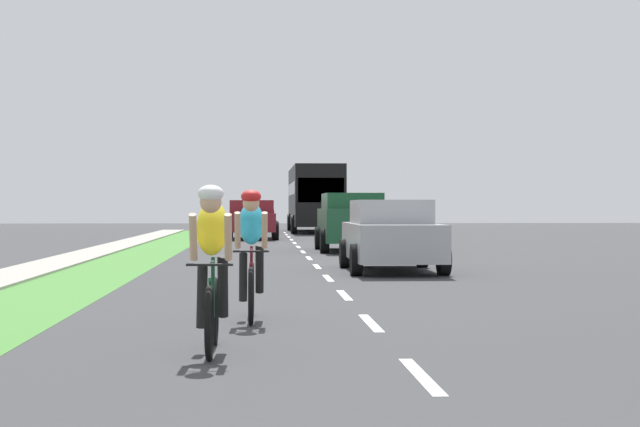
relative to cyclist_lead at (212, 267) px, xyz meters
The scene contains 10 objects.
ground_plane 13.42m from the cyclist_lead, 82.44° to the left, with size 120.00×120.00×0.00m, color #38383A.
grass_verge 13.61m from the cyclist_lead, 102.18° to the left, with size 1.86×70.00×0.01m, color #478438.
sidewalk_concrete 14.02m from the cyclist_lead, 108.45° to the left, with size 1.26×70.00×0.10m, color #9E998E.
lane_markings_center 17.39m from the cyclist_lead, 84.18° to the left, with size 0.12×54.07×0.01m.
cyclist_lead is the anchor object (origin of this frame).
cyclist_trailing 2.70m from the cyclist_lead, 82.60° to the left, with size 0.42×1.72×1.58m.
sedan_silver 12.26m from the cyclist_lead, 74.63° to the left, with size 1.98×4.30×1.52m.
suv_dark_green 21.89m from the cyclist_lead, 81.29° to the left, with size 2.15×4.70×1.79m.
pickup_maroon 33.28m from the cyclist_lead, 89.79° to the left, with size 2.22×5.10×1.64m.
bus_black 45.21m from the cyclist_lead, 85.65° to the left, with size 2.78×11.60×3.48m.
Camera 1 is at (-1.31, -2.80, 1.38)m, focal length 56.62 mm.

